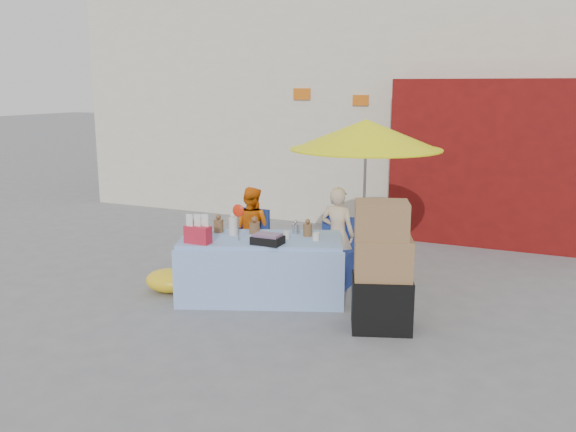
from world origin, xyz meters
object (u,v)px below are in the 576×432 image
at_px(market_table, 261,267).
at_px(chair_left, 247,254).
at_px(vendor_orange, 251,229).
at_px(umbrella, 366,135).
at_px(box_stack, 382,271).
at_px(vendor_beige, 337,235).
at_px(chair_right, 333,265).

relative_size(market_table, chair_left, 2.50).
height_order(vendor_orange, umbrella, umbrella).
bearing_deg(chair_left, box_stack, -26.40).
distance_m(chair_left, umbrella, 2.27).
xyz_separation_m(vendor_beige, box_stack, (0.96, -1.31, 0.00)).
bearing_deg(vendor_beige, chair_left, 7.83).
bearing_deg(vendor_orange, market_table, 124.91).
distance_m(vendor_beige, box_stack, 1.62).
height_order(market_table, vendor_orange, market_table).
relative_size(chair_left, umbrella, 0.41).
relative_size(umbrella, box_stack, 1.54).
bearing_deg(box_stack, chair_right, 129.05).
bearing_deg(box_stack, chair_left, 151.90).
xyz_separation_m(chair_right, umbrella, (0.30, 0.28, 1.64)).
relative_size(chair_right, box_stack, 0.63).
height_order(market_table, chair_left, market_table).
xyz_separation_m(market_table, vendor_orange, (-0.64, 0.97, 0.20)).
bearing_deg(vendor_beige, market_table, 59.57).
distance_m(chair_left, chair_right, 1.25).
bearing_deg(vendor_orange, chair_right, 175.57).
bearing_deg(vendor_beige, chair_right, 91.90).
bearing_deg(umbrella, chair_left, -169.61).
height_order(market_table, vendor_beige, vendor_beige).
bearing_deg(vendor_orange, box_stack, 150.96).
distance_m(market_table, chair_right, 1.05).
height_order(chair_left, vendor_beige, vendor_beige).
bearing_deg(chair_left, vendor_orange, 91.90).
bearing_deg(vendor_beige, umbrella, -151.74).
bearing_deg(umbrella, vendor_beige, -153.43).
xyz_separation_m(chair_left, vendor_beige, (1.25, 0.13, 0.37)).
relative_size(chair_right, umbrella, 0.41).
distance_m(market_table, vendor_beige, 1.18).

